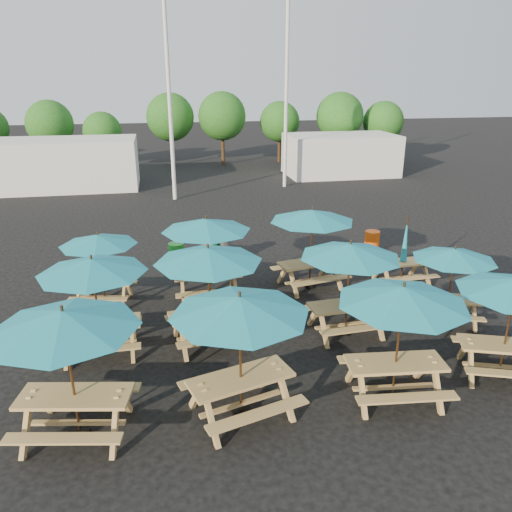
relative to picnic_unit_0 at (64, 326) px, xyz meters
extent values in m
plane|color=black|center=(4.43, 4.35, -2.23)|extent=(120.00, 120.00, 0.00)
cube|color=#AB7F4C|center=(0.00, 0.00, -1.41)|extent=(2.10, 1.12, 0.07)
cube|color=#AB7F4C|center=(-0.13, -0.72, -1.73)|extent=(2.01, 0.63, 0.04)
cube|color=#AB7F4C|center=(0.13, 0.72, -1.73)|extent=(2.01, 0.63, 0.04)
cylinder|color=black|center=(0.00, 0.00, -2.18)|extent=(0.40, 0.40, 0.11)
cylinder|color=brown|center=(0.00, 0.00, -0.96)|extent=(0.05, 0.05, 2.55)
cone|color=teal|center=(0.00, 0.00, 0.11)|extent=(3.02, 3.02, 0.35)
cube|color=#AB7F4C|center=(0.13, 2.88, -1.46)|extent=(1.90, 0.76, 0.06)
cube|color=#AB7F4C|center=(0.14, 2.19, -1.76)|extent=(1.89, 0.29, 0.04)
cube|color=#AB7F4C|center=(0.12, 3.58, -1.76)|extent=(1.89, 0.29, 0.04)
cylinder|color=black|center=(0.13, 2.88, -2.18)|extent=(0.38, 0.38, 0.10)
cylinder|color=brown|center=(0.13, 2.88, -1.03)|extent=(0.05, 0.05, 2.41)
cone|color=teal|center=(0.13, 2.88, -0.01)|extent=(2.50, 2.50, 0.34)
cube|color=#AB7F4C|center=(-0.05, 5.71, -1.56)|extent=(1.73, 0.93, 0.05)
cube|color=#AB7F4C|center=(-0.16, 5.12, -1.82)|extent=(1.66, 0.53, 0.04)
cube|color=#AB7F4C|center=(0.06, 6.30, -1.82)|extent=(1.66, 0.53, 0.04)
cylinder|color=black|center=(-0.05, 5.71, -2.19)|extent=(0.33, 0.33, 0.09)
cylinder|color=brown|center=(-0.05, 5.71, -1.18)|extent=(0.04, 0.04, 2.10)
cone|color=teal|center=(-0.05, 5.71, -0.30)|extent=(2.50, 2.50, 0.29)
cube|color=#AB7F4C|center=(3.02, 0.00, -1.41)|extent=(2.13, 1.31, 0.07)
cube|color=#AB7F4C|center=(3.22, -0.71, -1.73)|extent=(1.99, 0.83, 0.04)
cube|color=#AB7F4C|center=(2.81, 0.70, -1.73)|extent=(1.99, 0.83, 0.04)
cylinder|color=black|center=(3.02, 0.00, -2.18)|extent=(0.40, 0.40, 0.11)
cylinder|color=brown|center=(3.02, 0.00, -0.96)|extent=(0.05, 0.05, 2.55)
cone|color=teal|center=(3.02, 0.00, 0.11)|extent=(3.22, 3.22, 0.35)
cube|color=#AB7F4C|center=(2.73, 2.87, -1.43)|extent=(2.06, 1.06, 0.07)
cube|color=#AB7F4C|center=(2.85, 2.16, -1.74)|extent=(1.98, 0.58, 0.04)
cube|color=#AB7F4C|center=(2.62, 3.58, -1.74)|extent=(1.98, 0.58, 0.04)
cylinder|color=black|center=(2.73, 2.87, -2.18)|extent=(0.39, 0.39, 0.11)
cylinder|color=brown|center=(2.73, 2.87, -0.98)|extent=(0.05, 0.05, 2.51)
cone|color=teal|center=(2.73, 2.87, 0.08)|extent=(2.93, 2.93, 0.35)
cube|color=#AB7F4C|center=(2.93, 5.44, -1.44)|extent=(1.95, 0.78, 0.06)
cube|color=#AB7F4C|center=(2.92, 4.72, -1.75)|extent=(1.94, 0.30, 0.04)
cube|color=#AB7F4C|center=(2.94, 6.15, -1.75)|extent=(1.94, 0.30, 0.04)
cylinder|color=black|center=(2.93, 5.44, -2.18)|extent=(0.39, 0.39, 0.11)
cylinder|color=brown|center=(2.93, 5.44, -0.99)|extent=(0.05, 0.05, 2.48)
cone|color=teal|center=(2.93, 5.44, 0.05)|extent=(2.56, 2.56, 0.34)
cube|color=#AB7F4C|center=(6.16, -0.04, -1.43)|extent=(2.02, 0.95, 0.07)
cube|color=#AB7F4C|center=(6.09, -0.75, -1.74)|extent=(1.97, 0.47, 0.04)
cube|color=#AB7F4C|center=(6.23, 0.67, -1.74)|extent=(1.97, 0.47, 0.04)
cylinder|color=black|center=(6.16, -0.04, -2.18)|extent=(0.39, 0.39, 0.11)
cylinder|color=brown|center=(6.16, -0.04, -0.98)|extent=(0.05, 0.05, 2.50)
cone|color=teal|center=(6.16, -0.04, 0.07)|extent=(2.79, 2.79, 0.35)
cube|color=#AB7F4C|center=(6.16, 2.73, -1.45)|extent=(1.95, 0.86, 0.06)
cube|color=#AB7F4C|center=(6.21, 2.03, -1.76)|extent=(1.91, 0.39, 0.04)
cube|color=#AB7F4C|center=(6.12, 3.42, -1.76)|extent=(1.91, 0.39, 0.04)
cylinder|color=black|center=(6.16, 2.73, -2.18)|extent=(0.38, 0.38, 0.11)
cylinder|color=brown|center=(6.16, 2.73, -1.02)|extent=(0.05, 0.05, 2.43)
cone|color=teal|center=(6.16, 2.73, 0.01)|extent=(2.64, 2.64, 0.34)
cube|color=#AB7F4C|center=(6.12, 5.76, -1.43)|extent=(2.07, 1.15, 0.07)
cube|color=#AB7F4C|center=(6.27, 5.06, -1.74)|extent=(1.97, 0.67, 0.04)
cube|color=#AB7F4C|center=(5.97, 6.46, -1.74)|extent=(1.97, 0.67, 0.04)
cylinder|color=black|center=(6.12, 5.76, -2.18)|extent=(0.39, 0.39, 0.11)
cylinder|color=brown|center=(6.12, 5.76, -0.98)|extent=(0.05, 0.05, 2.50)
cone|color=teal|center=(6.12, 5.76, 0.07)|extent=(3.02, 3.02, 0.35)
cube|color=#AB7F4C|center=(8.82, 0.25, -1.48)|extent=(1.96, 1.29, 0.06)
cube|color=#AB7F4C|center=(8.60, -0.38, -1.78)|extent=(1.81, 0.86, 0.04)
cube|color=#AB7F4C|center=(9.05, 0.88, -1.78)|extent=(1.81, 0.86, 0.04)
cylinder|color=black|center=(8.82, 0.25, -2.18)|extent=(0.37, 0.37, 0.10)
cylinder|color=brown|center=(8.82, 0.25, -1.06)|extent=(0.04, 0.04, 2.33)
cube|color=#AB7F4C|center=(9.03, 2.81, -1.56)|extent=(1.75, 1.10, 0.05)
cube|color=#AB7F4C|center=(8.85, 2.24, -1.82)|extent=(1.62, 0.71, 0.04)
cube|color=#AB7F4C|center=(9.21, 3.38, -1.82)|extent=(1.62, 0.71, 0.04)
cylinder|color=black|center=(9.03, 2.81, -2.19)|extent=(0.33, 0.33, 0.09)
cylinder|color=brown|center=(9.03, 2.81, -1.19)|extent=(0.04, 0.04, 2.08)
cone|color=teal|center=(9.03, 2.81, -0.31)|extent=(2.67, 2.67, 0.29)
cube|color=#AB7F4C|center=(9.05, 5.45, -1.52)|extent=(1.77, 0.77, 0.06)
cube|color=#AB7F4C|center=(9.08, 4.82, -1.80)|extent=(1.74, 0.33, 0.04)
cube|color=#AB7F4C|center=(9.02, 6.09, -1.80)|extent=(1.74, 0.33, 0.04)
cylinder|color=black|center=(9.05, 5.45, -2.18)|extent=(0.35, 0.35, 0.10)
cylinder|color=brown|center=(9.05, 5.45, -1.12)|extent=(0.04, 0.04, 2.21)
cone|color=teal|center=(9.05, 5.45, -0.74)|extent=(0.21, 0.21, 1.44)
cylinder|color=#1B9628|center=(2.12, 8.21, -1.80)|extent=(0.54, 0.54, 0.87)
cylinder|color=#1B9628|center=(3.24, 8.18, -1.80)|extent=(0.54, 0.54, 0.87)
cylinder|color=#E04F0D|center=(3.23, 8.18, -1.80)|extent=(0.54, 0.54, 0.87)
cylinder|color=gray|center=(3.77, 8.40, -1.80)|extent=(0.54, 0.54, 0.87)
cylinder|color=#E04F0D|center=(9.24, 8.27, -1.80)|extent=(0.54, 0.54, 0.87)
cylinder|color=silver|center=(2.43, 18.35, 3.77)|extent=(0.20, 0.20, 12.00)
cylinder|color=silver|center=(8.93, 20.35, 3.77)|extent=(0.20, 0.20, 12.00)
cube|color=silver|center=(-3.57, 22.35, -0.83)|extent=(8.00, 4.00, 2.80)
cube|color=silver|center=(13.43, 23.35, -0.93)|extent=(7.00, 4.00, 2.60)
cylinder|color=#382314|center=(-5.31, 28.25, -1.16)|extent=(0.24, 0.24, 2.14)
sphere|color=#1E5919|center=(-5.31, 28.25, 0.93)|extent=(3.11, 3.11, 3.11)
cylinder|color=#382314|center=(-1.95, 28.00, -1.34)|extent=(0.24, 0.24, 1.78)
sphere|color=#1E5919|center=(-1.95, 28.00, 0.40)|extent=(2.59, 2.59, 2.59)
cylinder|color=#382314|center=(2.68, 29.07, -1.08)|extent=(0.24, 0.24, 2.31)
sphere|color=#1E5919|center=(2.68, 29.07, 1.18)|extent=(3.36, 3.36, 3.36)
cylinder|color=#382314|center=(6.33, 28.61, -1.06)|extent=(0.24, 0.24, 2.35)
sphere|color=#1E5919|center=(6.33, 28.61, 1.23)|extent=(3.41, 3.41, 3.41)
cylinder|color=#382314|center=(10.66, 29.02, -1.22)|extent=(0.24, 0.24, 2.02)
sphere|color=#1E5919|center=(10.66, 29.02, 0.75)|extent=(2.94, 2.94, 2.94)
cylinder|color=#382314|center=(14.67, 27.24, -1.07)|extent=(0.24, 0.24, 2.32)
sphere|color=#1E5919|center=(14.67, 27.24, 1.20)|extent=(3.38, 3.38, 3.38)
cylinder|color=#382314|center=(18.06, 27.27, -1.22)|extent=(0.24, 0.24, 2.03)
sphere|color=#1E5919|center=(18.06, 27.27, 0.77)|extent=(2.95, 2.95, 2.95)
camera|label=1|loc=(1.78, -8.01, 4.01)|focal=35.00mm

